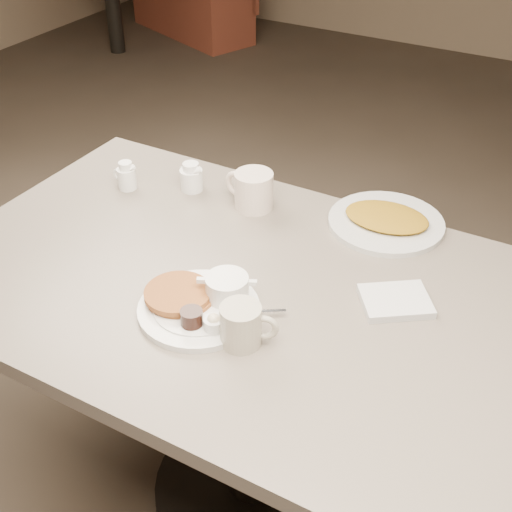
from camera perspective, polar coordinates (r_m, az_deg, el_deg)
The scene contains 8 objects.
diner_table at distance 1.64m, azimuth -0.35°, elevation -7.19°, with size 1.50×0.90×0.75m.
main_plate at distance 1.45m, azimuth -4.61°, elevation -3.81°, with size 0.35×0.35×0.07m.
coffee_mug_near at distance 1.36m, azimuth -1.16°, elevation -5.80°, with size 0.13×0.11×0.09m.
napkin at distance 1.50m, azimuth 11.65°, elevation -3.74°, with size 0.19×0.18×0.02m.
coffee_mug_far at distance 1.78m, azimuth -0.30°, elevation 5.57°, with size 0.15×0.12×0.10m.
creamer_left at distance 1.91m, azimuth -10.84°, elevation 6.59°, with size 0.08×0.07×0.08m.
creamer_right at distance 1.88m, azimuth -5.48°, elevation 6.59°, with size 0.09×0.07×0.08m.
hash_plate at distance 1.75m, azimuth 10.89°, elevation 2.93°, with size 0.31×0.31×0.04m.
Camera 1 is at (0.60, -1.04, 1.70)m, focal length 47.58 mm.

